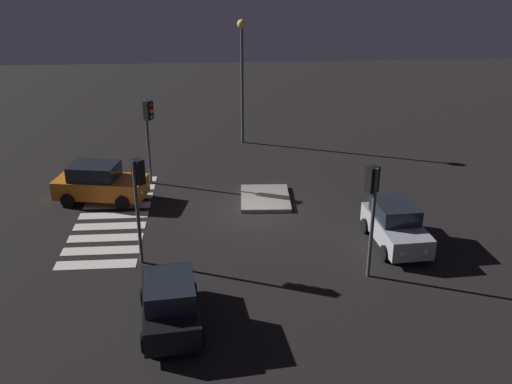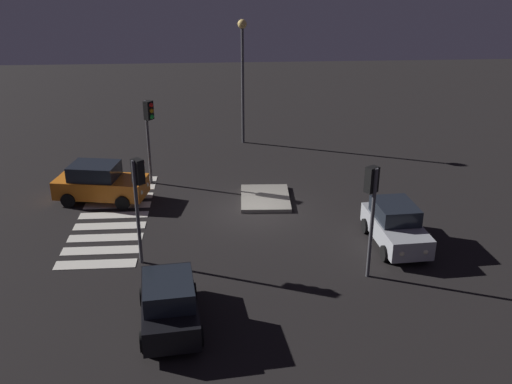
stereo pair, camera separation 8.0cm
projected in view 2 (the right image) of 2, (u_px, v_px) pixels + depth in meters
name	position (u px, v px, depth m)	size (l,w,h in m)	color
ground_plane	(256.00, 211.00, 27.47)	(80.00, 80.00, 0.00)	black
traffic_island	(265.00, 198.00, 28.72)	(3.31, 2.55, 0.18)	gray
car_silver	(395.00, 225.00, 24.07)	(4.20, 2.14, 1.79)	#9EA0A5
car_orange	(100.00, 183.00, 28.29)	(2.67, 4.63, 1.93)	orange
car_black	(169.00, 302.00, 18.80)	(4.27, 2.30, 1.80)	black
traffic_light_south	(149.00, 122.00, 29.46)	(0.54, 0.53, 4.49)	#47474C
traffic_light_east	(138.00, 186.00, 21.80)	(0.54, 0.53, 4.31)	#47474C
traffic_light_north	(371.00, 195.00, 20.81)	(0.53, 0.54, 4.39)	#47474C
street_lamp	(243.00, 61.00, 35.36)	(0.56, 0.56, 7.71)	#47474C
crosswalk_near	(114.00, 215.00, 27.03)	(9.90, 3.20, 0.02)	silver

